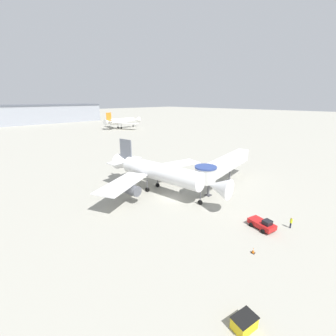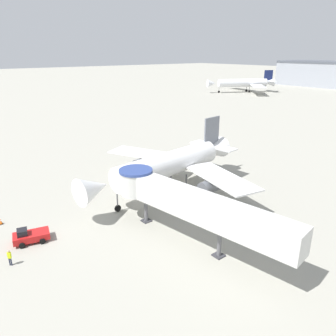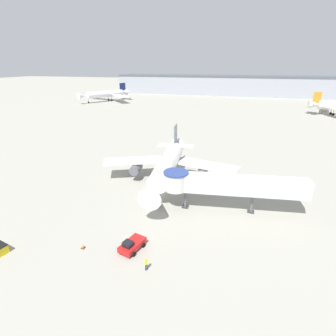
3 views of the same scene
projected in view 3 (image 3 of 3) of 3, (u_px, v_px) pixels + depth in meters
ground_plane at (159, 191)px, 50.08m from camera, size 800.00×800.00×0.00m
main_airplane at (168, 164)px, 52.03m from camera, size 28.45×28.14×9.85m
jet_bridge at (225, 184)px, 41.94m from camera, size 22.78×6.39×6.43m
pushback_tug_red at (132, 245)px, 34.12m from camera, size 2.88×4.13×1.69m
traffic_cone_apron_front at (83, 246)px, 34.48m from camera, size 0.46×0.46×0.76m
traffic_cone_starboard_wing at (222, 191)px, 49.08m from camera, size 0.51×0.51×0.84m
ground_crew_marshaller at (146, 263)px, 30.59m from camera, size 0.37×0.37×1.72m
background_jet_navy_tail at (106, 94)px, 167.72m from camera, size 35.54×34.31×10.80m
terminal_building at (221, 85)px, 205.06m from camera, size 162.62×25.45×14.44m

